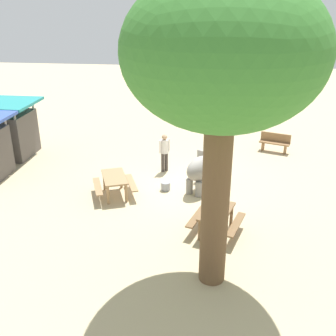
{
  "coord_description": "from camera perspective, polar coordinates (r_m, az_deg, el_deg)",
  "views": [
    {
      "loc": [
        -13.83,
        -0.9,
        6.69
      ],
      "look_at": [
        -0.19,
        0.76,
        0.8
      ],
      "focal_mm": 42.14,
      "sensor_mm": 36.0,
      "label": 1
    }
  ],
  "objects": [
    {
      "name": "ground_plane",
      "position": [
        15.39,
        2.9,
        -2.6
      ],
      "size": [
        60.0,
        60.0,
        0.0
      ],
      "primitive_type": "plane",
      "color": "tan"
    },
    {
      "name": "elephant",
      "position": [
        14.83,
        5.15,
        0.02
      ],
      "size": [
        1.91,
        1.7,
        1.38
      ],
      "rotation": [
        0.0,
        0.0,
        5.75
      ],
      "color": "gray",
      "rests_on": "ground_plane"
    },
    {
      "name": "person_handler",
      "position": [
        16.34,
        -0.51,
        2.62
      ],
      "size": [
        0.37,
        0.4,
        1.62
      ],
      "rotation": [
        0.0,
        0.0,
        -2.4
      ],
      "color": "#3F3833",
      "rests_on": "ground_plane"
    },
    {
      "name": "shade_tree_main",
      "position": [
        8.47,
        7.98,
        15.71
      ],
      "size": [
        4.66,
        4.27,
        7.37
      ],
      "color": "brown",
      "rests_on": "ground_plane"
    },
    {
      "name": "wooden_bench",
      "position": [
        19.39,
        15.19,
        3.65
      ],
      "size": [
        0.83,
        1.45,
        0.88
      ],
      "rotation": [
        0.0,
        0.0,
        1.24
      ],
      "color": "olive",
      "rests_on": "ground_plane"
    },
    {
      "name": "picnic_table_near",
      "position": [
        14.53,
        -7.74,
        -1.88
      ],
      "size": [
        1.94,
        1.93,
        0.78
      ],
      "rotation": [
        0.0,
        0.0,
        3.52
      ],
      "color": "#9E7A51",
      "rests_on": "ground_plane"
    },
    {
      "name": "picnic_table_far",
      "position": [
        12.24,
        7.01,
        -6.91
      ],
      "size": [
        1.87,
        1.85,
        0.78
      ],
      "rotation": [
        0.0,
        0.0,
        5.99
      ],
      "color": "brown",
      "rests_on": "ground_plane"
    },
    {
      "name": "market_stall_teal",
      "position": [
        19.42,
        -21.83,
        4.89
      ],
      "size": [
        2.5,
        2.5,
        2.52
      ],
      "color": "#59514C",
      "rests_on": "ground_plane"
    },
    {
      "name": "feed_bucket",
      "position": [
        14.99,
        -0.35,
        -2.63
      ],
      "size": [
        0.36,
        0.36,
        0.32
      ],
      "primitive_type": "cylinder",
      "color": "gray",
      "rests_on": "ground_plane"
    }
  ]
}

